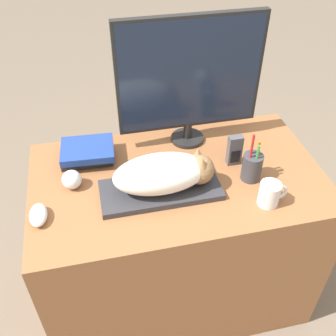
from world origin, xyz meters
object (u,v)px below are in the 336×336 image
Objects in this scene: book_stack at (87,153)px; cat at (167,173)px; monitor at (190,77)px; phone at (235,150)px; keyboard at (161,190)px; computer_mouse at (38,215)px; baseball at (72,180)px; coffee_mug at (270,194)px; pen_cup at (252,166)px.

cat is at bearing -42.90° from book_stack.
phone is at bearing -53.96° from monitor.
keyboard is 0.34m from phone.
cat is at bearing 0.00° from keyboard.
phone is at bearing 10.66° from computer_mouse.
keyboard is at bearing -18.04° from baseball.
monitor is at bearing 5.82° from book_stack.
phone is at bearing -14.55° from book_stack.
pen_cup is at bearing 95.19° from coffee_mug.
cat reaches higher than book_stack.
monitor is (0.18, 0.29, 0.29)m from keyboard.
coffee_mug is at bearing -32.37° from book_stack.
pen_cup is at bearing 3.01° from computer_mouse.
pen_cup reaches higher than cat.
pen_cup is (0.33, 0.00, -0.03)m from cat.
computer_mouse is at bearing -175.04° from keyboard.
monitor is 4.46× the size of phone.
monitor is 5.40× the size of coffee_mug.
keyboard is 0.77× the size of monitor.
monitor reaches higher than computer_mouse.
pen_cup is at bearing -8.41° from baseball.
keyboard is 0.43m from computer_mouse.
pen_cup reaches higher than computer_mouse.
book_stack reaches higher than computer_mouse.
cat is at bearing 158.15° from coffee_mug.
cat is 1.69× the size of book_stack.
coffee_mug is 0.83× the size of phone.
computer_mouse is at bearing 172.89° from coffee_mug.
keyboard is at bearing -179.39° from pen_cup.
pen_cup is 0.67m from baseball.
keyboard is 0.08m from cat.
baseball is (-0.34, 0.10, -0.06)m from cat.
book_stack is at bearing 134.56° from keyboard.
computer_mouse is (-0.46, -0.04, -0.07)m from cat.
keyboard is 4.15× the size of coffee_mug.
coffee_mug is at bearing -7.11° from computer_mouse.
pen_cup is at bearing -71.67° from phone.
baseball is (-0.67, 0.10, -0.02)m from pen_cup.
keyboard is 0.35m from book_stack.
book_stack is at bearing 65.97° from baseball.
monitor is 5.36× the size of computer_mouse.
keyboard is 6.07× the size of baseball.
pen_cup reaches higher than phone.
monitor is at bearing 58.50° from keyboard.
book_stack is (0.07, 0.15, 0.00)m from baseball.
phone is at bearing 100.80° from coffee_mug.
monitor is 0.53m from coffee_mug.
cat is at bearing 4.72° from computer_mouse.
keyboard is at bearing -45.44° from book_stack.
cat is 0.64× the size of monitor.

